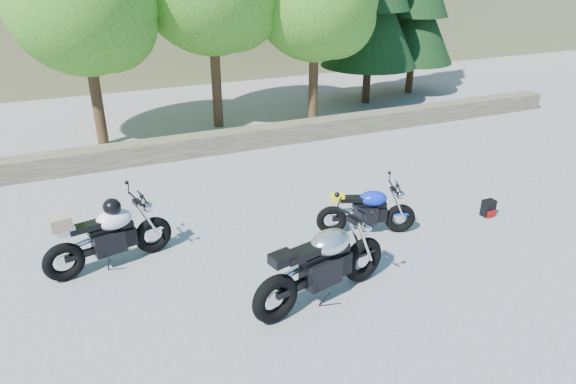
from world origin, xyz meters
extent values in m
plane|color=slate|center=(0.00, 0.00, 0.00)|extent=(90.00, 90.00, 0.00)
cube|color=#483D30|center=(0.00, 5.50, 0.25)|extent=(22.00, 0.55, 0.50)
cylinder|color=#382314|center=(-2.50, 7.20, 1.51)|extent=(0.28, 0.28, 3.02)
sphere|color=#2B7119|center=(-2.00, 6.90, 3.13)|extent=(2.38, 2.38, 2.38)
cylinder|color=#382314|center=(0.80, 7.60, 1.68)|extent=(0.28, 0.28, 3.36)
sphere|color=#2B7119|center=(1.30, 7.30, 3.48)|extent=(2.64, 2.64, 2.64)
cylinder|color=#382314|center=(3.60, 7.00, 1.46)|extent=(0.28, 0.28, 2.91)
sphere|color=#2B7119|center=(4.10, 6.70, 3.02)|extent=(2.29, 2.29, 2.29)
cylinder|color=#382314|center=(6.20, 8.20, 1.08)|extent=(0.26, 0.26, 2.16)
cone|color=black|center=(6.20, 8.20, 2.88)|extent=(3.17, 3.17, 3.24)
cylinder|color=#382314|center=(8.40, 8.80, 0.96)|extent=(0.26, 0.26, 1.92)
cone|color=black|center=(8.40, 8.80, 2.56)|extent=(2.82, 2.82, 2.88)
torus|color=black|center=(0.61, -0.96, 0.37)|extent=(0.76, 0.35, 0.73)
torus|color=black|center=(-1.00, -1.35, 0.37)|extent=(0.76, 0.35, 0.73)
cylinder|color=silver|center=(0.61, -0.96, 0.37)|extent=(0.26, 0.10, 0.25)
cylinder|color=silver|center=(-1.00, -1.35, 0.37)|extent=(0.26, 0.10, 0.25)
cube|color=black|center=(-0.22, -1.16, 0.50)|extent=(0.62, 0.46, 0.41)
cube|color=black|center=(-0.14, -1.14, 0.76)|extent=(0.82, 0.37, 0.11)
ellipsoid|color=silver|center=(-0.06, -1.12, 0.92)|extent=(0.74, 0.59, 0.35)
cube|color=black|center=(-0.55, -1.24, 0.92)|extent=(0.62, 0.38, 0.10)
cube|color=black|center=(-0.89, -1.32, 0.96)|extent=(0.37, 0.30, 0.15)
cylinder|color=black|center=(0.38, -1.02, 1.18)|extent=(0.21, 0.74, 0.04)
sphere|color=silver|center=(0.56, -0.97, 0.99)|extent=(0.21, 0.21, 0.21)
torus|color=black|center=(-2.21, 1.17, 0.32)|extent=(0.66, 0.30, 0.64)
torus|color=black|center=(-3.62, 0.85, 0.32)|extent=(0.66, 0.30, 0.64)
cylinder|color=silver|center=(-2.21, 1.17, 0.32)|extent=(0.22, 0.09, 0.22)
cylinder|color=silver|center=(-3.62, 0.85, 0.32)|extent=(0.22, 0.09, 0.22)
cube|color=black|center=(-2.93, 1.01, 0.44)|extent=(0.54, 0.40, 0.36)
cube|color=black|center=(-2.87, 1.02, 0.66)|extent=(0.72, 0.31, 0.10)
ellipsoid|color=white|center=(-2.80, 1.04, 0.80)|extent=(0.65, 0.51, 0.31)
cube|color=black|center=(-3.23, 0.94, 0.80)|extent=(0.54, 0.33, 0.09)
cube|color=white|center=(-3.52, 0.88, 0.85)|extent=(0.32, 0.26, 0.13)
cylinder|color=black|center=(-2.40, 1.12, 1.04)|extent=(0.18, 0.66, 0.03)
sphere|color=silver|center=(-2.25, 1.16, 0.87)|extent=(0.18, 0.18, 0.18)
ellipsoid|color=black|center=(-2.80, 1.04, 1.03)|extent=(0.34, 0.35, 0.27)
cube|color=#967A57|center=(-3.56, 0.87, 0.99)|extent=(0.35, 0.32, 0.20)
torus|color=black|center=(2.02, 0.09, 0.28)|extent=(0.57, 0.32, 0.56)
torus|color=black|center=(0.85, 0.52, 0.28)|extent=(0.57, 0.32, 0.56)
cylinder|color=silver|center=(2.02, 0.09, 0.28)|extent=(0.19, 0.10, 0.19)
cylinder|color=silver|center=(0.85, 0.52, 0.28)|extent=(0.19, 0.10, 0.19)
cube|color=black|center=(1.42, 0.31, 0.38)|extent=(0.48, 0.39, 0.31)
cube|color=black|center=(1.48, 0.29, 0.57)|extent=(0.62, 0.34, 0.09)
ellipsoid|color=#0D25C3|center=(1.53, 0.27, 0.69)|extent=(0.58, 0.49, 0.26)
cube|color=black|center=(1.17, 0.40, 0.69)|extent=(0.47, 0.33, 0.08)
cube|color=#FFEE0D|center=(0.93, 0.49, 0.73)|extent=(0.29, 0.25, 0.11)
cylinder|color=black|center=(1.86, 0.15, 0.89)|extent=(0.22, 0.55, 0.03)
sphere|color=silver|center=(1.99, 0.10, 0.75)|extent=(0.16, 0.16, 0.16)
cube|color=black|center=(3.98, -0.05, 0.16)|extent=(0.25, 0.18, 0.33)
cube|color=maroon|center=(3.98, -0.15, 0.07)|extent=(0.19, 0.04, 0.14)
camera|label=1|loc=(-3.10, -6.67, 4.62)|focal=32.00mm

